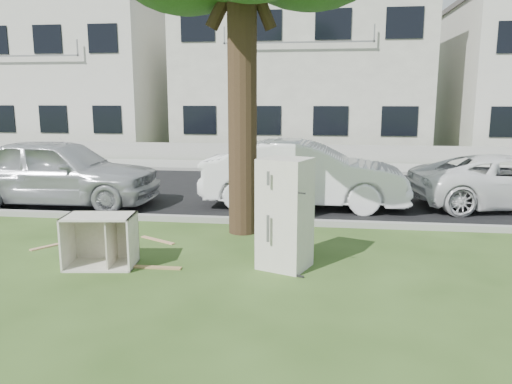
# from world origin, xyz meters

# --- Properties ---
(ground) EXTENTS (120.00, 120.00, 0.00)m
(ground) POSITION_xyz_m (0.00, 0.00, 0.00)
(ground) COLOR #2E4719
(road) EXTENTS (120.00, 7.00, 0.01)m
(road) POSITION_xyz_m (0.00, 6.00, 0.01)
(road) COLOR black
(road) RESTS_ON ground
(kerb_near) EXTENTS (120.00, 0.18, 0.12)m
(kerb_near) POSITION_xyz_m (0.00, 2.45, 0.00)
(kerb_near) COLOR gray
(kerb_near) RESTS_ON ground
(kerb_far) EXTENTS (120.00, 0.18, 0.12)m
(kerb_far) POSITION_xyz_m (0.00, 9.55, 0.00)
(kerb_far) COLOR gray
(kerb_far) RESTS_ON ground
(sidewalk) EXTENTS (120.00, 2.80, 0.01)m
(sidewalk) POSITION_xyz_m (0.00, 11.00, 0.01)
(sidewalk) COLOR gray
(sidewalk) RESTS_ON ground
(low_wall) EXTENTS (120.00, 0.15, 0.70)m
(low_wall) POSITION_xyz_m (0.00, 12.60, 0.35)
(low_wall) COLOR gray
(low_wall) RESTS_ON ground
(townhouse_left) EXTENTS (10.20, 8.16, 7.04)m
(townhouse_left) POSITION_xyz_m (-12.00, 17.50, 3.52)
(townhouse_left) COLOR beige
(townhouse_left) RESTS_ON ground
(townhouse_center) EXTENTS (11.22, 8.16, 7.44)m
(townhouse_center) POSITION_xyz_m (0.00, 17.50, 3.72)
(townhouse_center) COLOR beige
(townhouse_center) RESTS_ON ground
(fridge) EXTENTS (0.87, 0.85, 1.67)m
(fridge) POSITION_xyz_m (0.55, -0.11, 0.84)
(fridge) COLOR beige
(fridge) RESTS_ON ground
(cabinet) EXTENTS (1.10, 0.76, 0.80)m
(cabinet) POSITION_xyz_m (-2.24, -0.43, 0.40)
(cabinet) COLOR beige
(cabinet) RESTS_ON ground
(plank_a) EXTENTS (1.22, 0.11, 0.02)m
(plank_a) POSITION_xyz_m (-1.60, -0.43, 0.01)
(plank_a) COLOR #9B7C4B
(plank_a) RESTS_ON ground
(plank_b) EXTENTS (0.75, 0.47, 0.02)m
(plank_b) POSITION_xyz_m (-1.83, 1.00, 0.01)
(plank_b) COLOR tan
(plank_b) RESTS_ON ground
(plank_c) EXTENTS (0.53, 0.71, 0.02)m
(plank_c) POSITION_xyz_m (-3.54, 0.45, 0.01)
(plank_c) COLOR tan
(plank_c) RESTS_ON ground
(car_center) EXTENTS (4.76, 1.74, 1.56)m
(car_center) POSITION_xyz_m (0.67, 4.22, 0.78)
(car_center) COLOR white
(car_center) RESTS_ON ground
(car_right) EXTENTS (4.69, 2.69, 1.23)m
(car_right) POSITION_xyz_m (5.43, 4.75, 0.62)
(car_right) COLOR white
(car_right) RESTS_ON ground
(car_left) EXTENTS (4.78, 1.98, 1.62)m
(car_left) POSITION_xyz_m (-5.15, 3.67, 0.81)
(car_left) COLOR #AAABB1
(car_left) RESTS_ON ground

